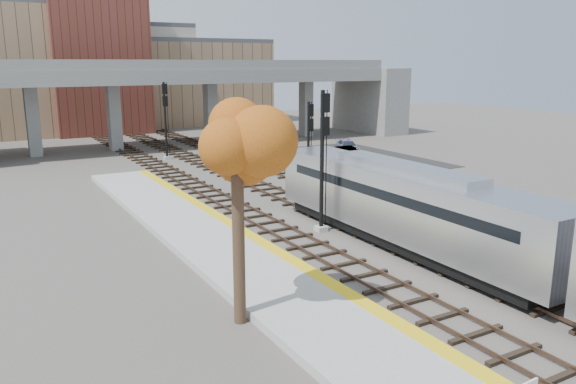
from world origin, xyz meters
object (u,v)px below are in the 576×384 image
signal_mast_far (166,121)px  signal_mast_near (323,161)px  car_b (347,153)px  signal_mast_mid (309,151)px  car_c (347,146)px  locomotive (404,204)px  tree (237,142)px  car_a (361,165)px

signal_mast_far → signal_mast_near: bearing=-90.0°
signal_mast_far → car_b: bearing=-32.0°
signal_mast_mid → car_c: (13.55, 14.13, -2.51)m
locomotive → signal_mast_near: (-2.10, 4.31, 1.74)m
locomotive → tree: (-10.83, -3.64, 4.35)m
tree → car_b: (23.59, 26.21, -5.94)m
car_b → tree: bearing=-130.1°
locomotive → car_c: size_ratio=4.39×
signal_mast_near → car_c: (17.65, 22.15, -3.35)m
signal_mast_mid → car_a: (8.36, 4.97, -2.55)m
signal_mast_near → signal_mast_far: size_ratio=1.05×
signal_mast_near → car_a: bearing=46.2°
signal_mast_far → tree: tree is taller
signal_mast_far → signal_mast_mid: bearing=-78.1°
locomotive → tree: 12.23m
signal_mast_near → tree: (-8.73, -7.95, 2.61)m
signal_mast_near → car_a: 18.31m
car_b → locomotive: bearing=-117.6°
signal_mast_near → tree: size_ratio=0.88×
signal_mast_near → car_a: signal_mast_near is taller
car_a → locomotive: bearing=-109.5°
signal_mast_mid → car_c: size_ratio=1.52×
car_a → car_b: car_b is taller
locomotive → tree: tree is taller
signal_mast_mid → tree: 20.77m
signal_mast_mid → car_a: 10.06m
locomotive → signal_mast_mid: 12.52m
locomotive → car_c: locomotive is taller
signal_mast_near → tree: 12.09m
tree → car_a: 30.39m
signal_mast_far → car_a: bearing=-49.4°
signal_mast_far → car_a: 19.42m
car_a → signal_mast_far: bearing=141.9°
car_a → car_b: size_ratio=0.87×
signal_mast_mid → car_b: signal_mast_mid is taller
signal_mast_far → car_b: 17.79m
signal_mast_near → signal_mast_mid: (4.10, 8.02, -0.84)m
signal_mast_mid → signal_mast_far: 19.96m
locomotive → car_a: 20.23m
signal_mast_far → tree: bearing=-103.8°
tree → car_c: bearing=48.8°
tree → signal_mast_near: bearing=42.3°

